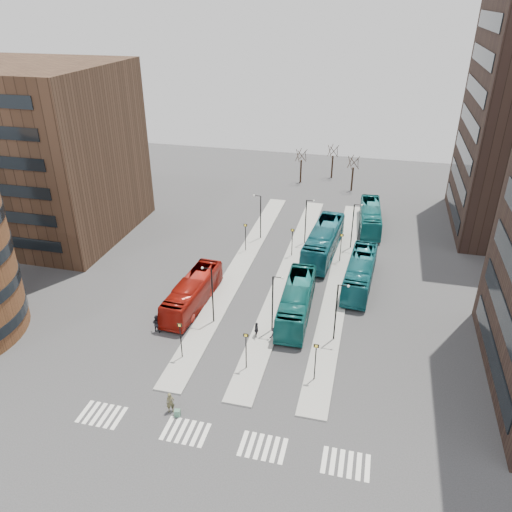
% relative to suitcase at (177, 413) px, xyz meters
% --- Properties ---
extents(ground, '(160.00, 160.00, 0.00)m').
position_rel_suitcase_xyz_m(ground, '(2.18, -5.35, -0.29)').
color(ground, '#313133').
rests_on(ground, ground).
extents(island_left, '(2.50, 45.00, 0.15)m').
position_rel_suitcase_xyz_m(island_left, '(-1.82, 24.65, -0.22)').
color(island_left, gray).
rests_on(island_left, ground).
extents(island_mid, '(2.50, 45.00, 0.15)m').
position_rel_suitcase_xyz_m(island_mid, '(4.18, 24.65, -0.22)').
color(island_mid, gray).
rests_on(island_mid, ground).
extents(island_right, '(2.50, 45.00, 0.15)m').
position_rel_suitcase_xyz_m(island_right, '(10.18, 24.65, -0.22)').
color(island_right, gray).
rests_on(island_right, ground).
extents(suitcase, '(0.53, 0.45, 0.59)m').
position_rel_suitcase_xyz_m(suitcase, '(0.00, 0.00, 0.00)').
color(suitcase, navy).
rests_on(suitcase, ground).
extents(red_bus, '(3.20, 11.21, 3.09)m').
position_rel_suitcase_xyz_m(red_bus, '(-4.32, 15.16, 1.25)').
color(red_bus, maroon).
rests_on(red_bus, ground).
extents(teal_bus_a, '(3.17, 11.84, 3.27)m').
position_rel_suitcase_xyz_m(teal_bus_a, '(6.57, 16.06, 1.34)').
color(teal_bus_a, '#125C5A').
rests_on(teal_bus_a, ground).
extents(teal_bus_b, '(4.05, 13.37, 3.67)m').
position_rel_suitcase_xyz_m(teal_bus_b, '(7.49, 30.23, 1.54)').
color(teal_bus_b, '#145A68').
rests_on(teal_bus_b, ground).
extents(teal_bus_c, '(3.38, 11.74, 3.23)m').
position_rel_suitcase_xyz_m(teal_bus_c, '(12.45, 23.61, 1.32)').
color(teal_bus_c, '#15616A').
rests_on(teal_bus_c, ground).
extents(teal_bus_d, '(3.41, 11.52, 3.17)m').
position_rel_suitcase_xyz_m(teal_bus_d, '(12.85, 40.17, 1.29)').
color(teal_bus_d, '#166D70').
rests_on(teal_bus_d, ground).
extents(traveller, '(0.77, 0.67, 1.79)m').
position_rel_suitcase_xyz_m(traveller, '(-0.67, 0.33, 0.60)').
color(traveller, brown).
rests_on(traveller, ground).
extents(commuter_a, '(0.94, 0.75, 1.83)m').
position_rel_suitcase_xyz_m(commuter_a, '(-6.14, 9.95, 0.62)').
color(commuter_a, black).
rests_on(commuter_a, ground).
extents(commuter_b, '(0.69, 1.07, 1.68)m').
position_rel_suitcase_xyz_m(commuter_b, '(3.55, 11.30, 0.55)').
color(commuter_b, black).
rests_on(commuter_b, ground).
extents(commuter_c, '(1.12, 1.13, 1.57)m').
position_rel_suitcase_xyz_m(commuter_c, '(5.32, 11.05, 0.49)').
color(commuter_c, black).
rests_on(commuter_c, ground).
extents(crosswalk_stripes, '(22.35, 2.40, 0.01)m').
position_rel_suitcase_xyz_m(crosswalk_stripes, '(3.93, -1.35, -0.29)').
color(crosswalk_stripes, silver).
rests_on(crosswalk_stripes, ground).
extents(office_block, '(25.00, 20.12, 22.00)m').
position_rel_suitcase_xyz_m(office_block, '(-31.82, 28.63, 10.71)').
color(office_block, '#432C1F').
rests_on(office_block, ground).
extents(sign_poles, '(12.45, 22.12, 3.65)m').
position_rel_suitcase_xyz_m(sign_poles, '(3.78, 17.65, 2.11)').
color(sign_poles, black).
rests_on(sign_poles, ground).
extents(lamp_posts, '(14.04, 20.24, 6.12)m').
position_rel_suitcase_xyz_m(lamp_posts, '(4.82, 22.65, 3.29)').
color(lamp_posts, black).
rests_on(lamp_posts, ground).
extents(bare_trees, '(10.97, 8.14, 5.90)m').
position_rel_suitcase_xyz_m(bare_trees, '(4.85, 57.32, 2.43)').
color(bare_trees, black).
rests_on(bare_trees, ground).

